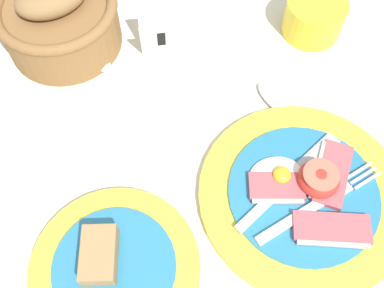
{
  "coord_description": "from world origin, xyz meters",
  "views": [
    {
      "loc": [
        -0.09,
        -0.16,
        0.53
      ],
      "look_at": [
        -0.03,
        0.12,
        0.02
      ],
      "focal_mm": 42.0,
      "sensor_mm": 36.0,
      "label": 1
    }
  ],
  "objects_px": {
    "teaspoon_near_cup": "(107,69)",
    "breakfast_plate": "(304,193)",
    "bread_plate": "(113,267)",
    "bread_basket": "(59,19)",
    "number_card": "(161,34)",
    "sugar_cup": "(314,16)",
    "teaspoon_by_saucer": "(263,87)"
  },
  "relations": [
    {
      "from": "teaspoon_near_cup",
      "to": "breakfast_plate",
      "type": "bearing_deg",
      "value": -161.19
    },
    {
      "from": "bread_plate",
      "to": "bread_basket",
      "type": "relative_size",
      "value": 1.12
    },
    {
      "from": "bread_basket",
      "to": "number_card",
      "type": "distance_m",
      "value": 0.15
    },
    {
      "from": "breakfast_plate",
      "to": "bread_basket",
      "type": "height_order",
      "value": "bread_basket"
    },
    {
      "from": "bread_basket",
      "to": "number_card",
      "type": "relative_size",
      "value": 2.42
    },
    {
      "from": "number_card",
      "to": "teaspoon_near_cup",
      "type": "bearing_deg",
      "value": -160.95
    },
    {
      "from": "breakfast_plate",
      "to": "teaspoon_near_cup",
      "type": "bearing_deg",
      "value": 130.58
    },
    {
      "from": "bread_plate",
      "to": "bread_basket",
      "type": "bearing_deg",
      "value": 93.84
    },
    {
      "from": "sugar_cup",
      "to": "teaspoon_near_cup",
      "type": "bearing_deg",
      "value": -177.8
    },
    {
      "from": "breakfast_plate",
      "to": "teaspoon_near_cup",
      "type": "xyz_separation_m",
      "value": [
        -0.22,
        0.25,
        -0.01
      ]
    },
    {
      "from": "breakfast_plate",
      "to": "teaspoon_near_cup",
      "type": "relative_size",
      "value": 1.41
    },
    {
      "from": "breakfast_plate",
      "to": "sugar_cup",
      "type": "relative_size",
      "value": 2.89
    },
    {
      "from": "sugar_cup",
      "to": "number_card",
      "type": "relative_size",
      "value": 1.24
    },
    {
      "from": "bread_plate",
      "to": "sugar_cup",
      "type": "height_order",
      "value": "sugar_cup"
    },
    {
      "from": "teaspoon_near_cup",
      "to": "sugar_cup",
      "type": "bearing_deg",
      "value": -109.58
    },
    {
      "from": "bread_plate",
      "to": "number_card",
      "type": "height_order",
      "value": "number_card"
    },
    {
      "from": "bread_basket",
      "to": "sugar_cup",
      "type": "bearing_deg",
      "value": -8.81
    },
    {
      "from": "bread_plate",
      "to": "bread_basket",
      "type": "xyz_separation_m",
      "value": [
        -0.02,
        0.36,
        0.04
      ]
    },
    {
      "from": "number_card",
      "to": "teaspoon_by_saucer",
      "type": "distance_m",
      "value": 0.17
    },
    {
      "from": "breakfast_plate",
      "to": "sugar_cup",
      "type": "xyz_separation_m",
      "value": [
        0.11,
        0.27,
        0.02
      ]
    },
    {
      "from": "sugar_cup",
      "to": "bread_basket",
      "type": "distance_m",
      "value": 0.38
    },
    {
      "from": "number_card",
      "to": "teaspoon_by_saucer",
      "type": "xyz_separation_m",
      "value": [
        0.13,
        -0.1,
        -0.03
      ]
    },
    {
      "from": "teaspoon_by_saucer",
      "to": "teaspoon_near_cup",
      "type": "height_order",
      "value": "same"
    },
    {
      "from": "bread_basket",
      "to": "teaspoon_near_cup",
      "type": "relative_size",
      "value": 0.96
    },
    {
      "from": "sugar_cup",
      "to": "teaspoon_near_cup",
      "type": "distance_m",
      "value": 0.32
    },
    {
      "from": "breakfast_plate",
      "to": "teaspoon_by_saucer",
      "type": "bearing_deg",
      "value": 90.26
    },
    {
      "from": "sugar_cup",
      "to": "number_card",
      "type": "xyz_separation_m",
      "value": [
        -0.24,
        0.01,
        0.01
      ]
    },
    {
      "from": "bread_plate",
      "to": "teaspoon_near_cup",
      "type": "distance_m",
      "value": 0.29
    },
    {
      "from": "sugar_cup",
      "to": "teaspoon_near_cup",
      "type": "relative_size",
      "value": 0.49
    },
    {
      "from": "sugar_cup",
      "to": "teaspoon_near_cup",
      "type": "height_order",
      "value": "sugar_cup"
    },
    {
      "from": "sugar_cup",
      "to": "teaspoon_by_saucer",
      "type": "bearing_deg",
      "value": -138.7
    },
    {
      "from": "sugar_cup",
      "to": "bread_basket",
      "type": "xyz_separation_m",
      "value": [
        -0.38,
        0.06,
        0.02
      ]
    }
  ]
}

